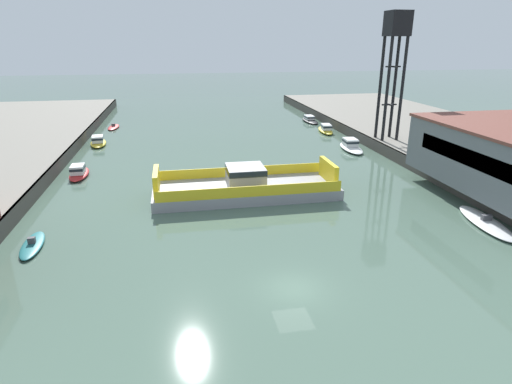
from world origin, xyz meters
The scene contains 12 objects.
ground_plane centered at (0.00, 0.00, 0.00)m, with size 400.00×400.00×0.00m, color #4C6656.
chain_ferry centered at (-0.26, 18.60, 1.02)m, with size 19.51×7.09×3.30m.
moored_boat_near_left centered at (-19.61, 45.96, 0.57)m, with size 3.08×6.94×1.54m.
moored_boat_near_right centered at (-19.28, 28.97, 0.57)m, with size 2.30×6.15×1.52m.
moored_boat_mid_left centered at (-19.15, 9.77, 0.20)m, with size 1.94×5.39×0.86m.
moored_boat_mid_right centered at (-18.98, 59.87, 0.20)m, with size 2.18×5.98×0.87m.
moored_boat_far_left centered at (19.72, 59.42, 0.44)m, with size 2.39×7.49×1.21m.
moored_boat_far_right centered at (18.76, 35.60, 0.61)m, with size 3.13×7.62×1.64m.
moored_boat_upstream_a centered at (19.40, 48.78, 0.56)m, with size 3.12×7.45×1.51m.
moored_boat_upstream_b centered at (19.88, 7.01, 0.23)m, with size 3.56×8.45×0.93m.
crane_tower centered at (24.01, 34.95, 15.44)m, with size 2.98×2.98×17.99m.
bollard_right_aft centered at (22.62, 9.82, 2.05)m, with size 0.32×0.32×0.71m.
Camera 1 is at (-7.06, -23.74, 15.76)m, focal length 29.75 mm.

